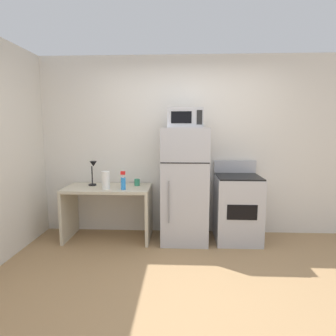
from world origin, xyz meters
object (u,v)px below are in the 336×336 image
object	(u,v)px
desk_lamp	(93,169)
refrigerator	(184,185)
coffee_mug	(137,182)
oven_range	(237,208)
paper_towel_roll	(106,180)
desk	(108,202)
microwave	(185,118)
spray_bottle	(123,182)

from	to	relation	value
desk_lamp	refrigerator	xyz separation A→B (m)	(1.30, -0.09, -0.20)
coffee_mug	oven_range	bearing A→B (deg)	-4.08
paper_towel_roll	oven_range	xyz separation A→B (m)	(1.81, 0.14, -0.40)
desk	coffee_mug	world-z (taller)	coffee_mug
refrigerator	paper_towel_roll	bearing A→B (deg)	-173.54
refrigerator	oven_range	world-z (taller)	refrigerator
desk	paper_towel_roll	xyz separation A→B (m)	(0.01, -0.13, 0.34)
coffee_mug	oven_range	world-z (taller)	oven_range
paper_towel_roll	microwave	distance (m)	1.36
spray_bottle	desk	bearing A→B (deg)	148.33
desk_lamp	refrigerator	world-z (taller)	refrigerator
desk_lamp	coffee_mug	distance (m)	0.65
desk	refrigerator	size ratio (longest dim) A/B	0.75
spray_bottle	microwave	distance (m)	1.19
desk_lamp	microwave	bearing A→B (deg)	-4.82
oven_range	desk_lamp	bearing A→B (deg)	177.97
microwave	refrigerator	bearing A→B (deg)	90.32
coffee_mug	microwave	distance (m)	1.14
desk	desk_lamp	world-z (taller)	desk_lamp
paper_towel_roll	oven_range	size ratio (longest dim) A/B	0.22
desk_lamp	oven_range	xyz separation A→B (m)	(2.04, -0.07, -0.52)
desk	microwave	distance (m)	1.59
desk_lamp	oven_range	size ratio (longest dim) A/B	0.32
paper_towel_roll	refrigerator	world-z (taller)	refrigerator
microwave	spray_bottle	bearing A→B (deg)	-171.14
desk_lamp	spray_bottle	bearing A→B (deg)	-26.41
spray_bottle	coffee_mug	distance (m)	0.31
desk_lamp	refrigerator	size ratio (longest dim) A/B	0.22
paper_towel_roll	oven_range	bearing A→B (deg)	4.35
paper_towel_roll	microwave	world-z (taller)	microwave
coffee_mug	refrigerator	distance (m)	0.69
paper_towel_roll	coffee_mug	distance (m)	0.46
coffee_mug	oven_range	size ratio (longest dim) A/B	0.09
coffee_mug	microwave	bearing A→B (deg)	-11.55
desk_lamp	coffee_mug	size ratio (longest dim) A/B	3.72
microwave	oven_range	world-z (taller)	microwave
desk_lamp	spray_bottle	size ratio (longest dim) A/B	1.42
desk	desk_lamp	distance (m)	0.52
desk	oven_range	world-z (taller)	oven_range
spray_bottle	microwave	size ratio (longest dim) A/B	0.54
spray_bottle	microwave	xyz separation A→B (m)	(0.82, 0.13, 0.86)
coffee_mug	microwave	xyz separation A→B (m)	(0.68, -0.14, 0.91)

